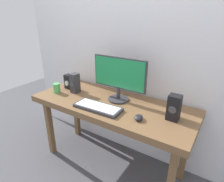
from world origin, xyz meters
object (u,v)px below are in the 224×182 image
object	(u,v)px
monitor	(119,77)
speaker_left	(75,83)
coffee_mug	(57,88)
desk	(111,110)
mouse	(139,118)
speaker_right	(174,108)
audio_controller	(69,82)
keyboard_primary	(98,107)

from	to	relation	value
monitor	speaker_left	bearing A→B (deg)	-168.40
speaker_left	coffee_mug	xyz separation A→B (m)	(-0.16, -0.11, -0.05)
desk	mouse	bearing A→B (deg)	-21.92
speaker_right	speaker_left	distance (m)	1.03
speaker_right	audio_controller	size ratio (longest dim) A/B	1.32
monitor	keyboard_primary	bearing A→B (deg)	-102.39
speaker_left	mouse	bearing A→B (deg)	-9.69
keyboard_primary	audio_controller	xyz separation A→B (m)	(-0.56, 0.22, 0.06)
keyboard_primary	coffee_mug	bearing A→B (deg)	174.16
monitor	keyboard_primary	size ratio (longest dim) A/B	1.24
mouse	audio_controller	world-z (taller)	audio_controller
desk	mouse	xyz separation A→B (m)	(0.35, -0.14, 0.09)
monitor	speaker_right	distance (m)	0.57
monitor	speaker_right	xyz separation A→B (m)	(0.55, -0.08, -0.13)
monitor	speaker_right	bearing A→B (deg)	-8.31
mouse	keyboard_primary	bearing A→B (deg)	171.35
monitor	audio_controller	world-z (taller)	monitor
monitor	speaker_right	world-z (taller)	monitor
mouse	speaker_right	distance (m)	0.28
speaker_left	keyboard_primary	bearing A→B (deg)	-21.39
speaker_right	coffee_mug	distance (m)	1.20
speaker_right	coffee_mug	world-z (taller)	speaker_right
speaker_left	coffee_mug	distance (m)	0.20
desk	keyboard_primary	world-z (taller)	keyboard_primary
speaker_left	desk	bearing A→B (deg)	0.48
keyboard_primary	monitor	bearing A→B (deg)	77.61
mouse	speaker_right	bearing A→B (deg)	22.19
speaker_left	speaker_right	bearing A→B (deg)	1.03
speaker_right	coffee_mug	bearing A→B (deg)	-174.07
keyboard_primary	coffee_mug	size ratio (longest dim) A/B	4.41
monitor	speaker_left	xyz separation A→B (m)	(-0.48, -0.10, -0.13)
monitor	mouse	xyz separation A→B (m)	(0.32, -0.24, -0.21)
monitor	audio_controller	distance (m)	0.63
audio_controller	coffee_mug	size ratio (longest dim) A/B	1.59
keyboard_primary	desk	bearing A→B (deg)	79.26
keyboard_primary	coffee_mug	distance (m)	0.59
monitor	keyboard_primary	world-z (taller)	monitor
speaker_right	audio_controller	distance (m)	1.16
monitor	speaker_left	distance (m)	0.51
speaker_right	audio_controller	world-z (taller)	speaker_right
coffee_mug	speaker_right	bearing A→B (deg)	5.93
mouse	audio_controller	xyz separation A→B (m)	(-0.94, 0.19, 0.06)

